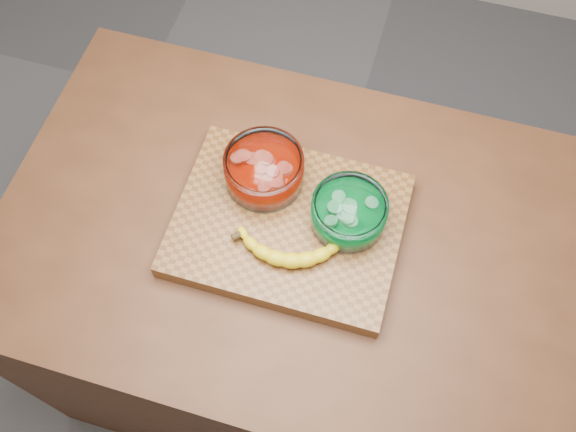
# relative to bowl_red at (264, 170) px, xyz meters

# --- Properties ---
(ground) EXTENTS (3.50, 3.50, 0.00)m
(ground) POSITION_rel_bowl_red_xyz_m (0.07, -0.08, -0.98)
(ground) COLOR #5A5A5F
(ground) RESTS_ON ground
(counter) EXTENTS (1.20, 0.80, 0.90)m
(counter) POSITION_rel_bowl_red_xyz_m (0.07, -0.08, -0.53)
(counter) COLOR #4D2A17
(counter) RESTS_ON ground
(cutting_board) EXTENTS (0.45, 0.35, 0.04)m
(cutting_board) POSITION_rel_bowl_red_xyz_m (0.07, -0.08, -0.06)
(cutting_board) COLOR brown
(cutting_board) RESTS_ON counter
(bowl_red) EXTENTS (0.16, 0.16, 0.08)m
(bowl_red) POSITION_rel_bowl_red_xyz_m (0.00, 0.00, 0.00)
(bowl_red) COLOR white
(bowl_red) RESTS_ON cutting_board
(bowl_green) EXTENTS (0.15, 0.15, 0.07)m
(bowl_green) POSITION_rel_bowl_red_xyz_m (0.19, -0.05, -0.00)
(bowl_green) COLOR white
(bowl_green) RESTS_ON cutting_board
(banana) EXTENTS (0.25, 0.13, 0.03)m
(banana) POSITION_rel_bowl_red_xyz_m (0.09, -0.13, -0.02)
(banana) COLOR gold
(banana) RESTS_ON cutting_board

